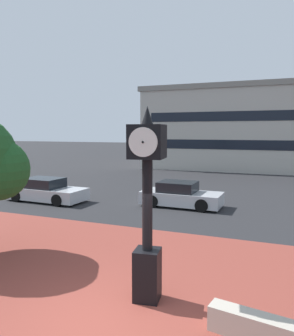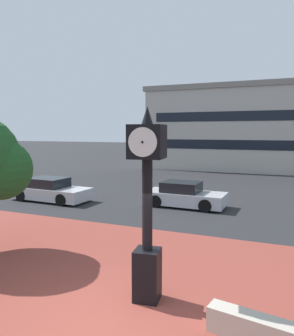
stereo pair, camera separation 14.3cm
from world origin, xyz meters
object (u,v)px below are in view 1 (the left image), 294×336
Objects in this scene: car_street_mid at (180,195)px; civic_building at (267,128)px; car_street_near at (46,191)px; street_clock at (147,203)px.

civic_building is (3.38, 21.94, 3.64)m from car_street_mid.
car_street_near is 1.10× the size of car_street_mid.
car_street_near is 0.19× the size of civic_building.
car_street_near is 7.49m from car_street_mid.
civic_building is at bearing 172.88° from car_street_mid.
civic_building reaches higher than car_street_mid.
car_street_near is 26.03m from civic_building.
street_clock is 0.18× the size of civic_building.
civic_building is (10.71, 23.44, 3.64)m from car_street_near.
street_clock is 0.97× the size of car_street_near.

